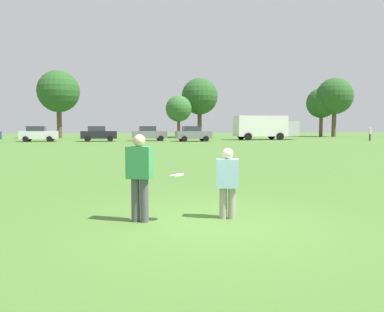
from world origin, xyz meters
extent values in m
plane|color=#47702D|center=(0.00, 0.00, 0.00)|extent=(183.52, 183.52, 0.00)
cylinder|color=#4C4C51|center=(-1.36, 0.30, 0.42)|extent=(0.16, 0.16, 0.84)
cylinder|color=#4C4C51|center=(-1.19, 0.23, 0.42)|extent=(0.16, 0.16, 0.84)
cube|color=#338C4C|center=(-1.28, 0.26, 1.15)|extent=(0.54, 0.43, 0.61)
sphere|color=#D8AD8C|center=(-1.28, 0.26, 1.56)|extent=(0.23, 0.23, 0.23)
cylinder|color=gray|center=(0.53, 0.19, 0.31)|extent=(0.15, 0.15, 0.62)
cylinder|color=gray|center=(0.37, 0.24, 0.31)|extent=(0.15, 0.15, 0.62)
cube|color=#9EC6E5|center=(0.45, 0.21, 0.91)|extent=(0.49, 0.36, 0.57)
sphere|color=beige|center=(0.45, 0.21, 1.29)|extent=(0.22, 0.22, 0.22)
cylinder|color=white|center=(-0.58, 0.14, 0.90)|extent=(0.27, 0.27, 0.07)
cube|color=#D8590C|center=(2.90, 8.75, 0.01)|extent=(0.32, 0.32, 0.03)
cone|color=orange|center=(2.90, 8.75, 0.26)|extent=(0.24, 0.24, 0.45)
cube|color=silver|center=(-11.24, 40.76, 0.78)|extent=(4.25, 1.93, 0.90)
cube|color=#2D333D|center=(-11.49, 40.75, 1.50)|extent=(2.05, 1.70, 0.64)
cylinder|color=black|center=(-9.97, 41.80, 0.33)|extent=(0.67, 0.24, 0.66)
cylinder|color=black|center=(-9.91, 39.80, 0.33)|extent=(0.67, 0.24, 0.66)
cylinder|color=black|center=(-12.57, 41.72, 0.33)|extent=(0.67, 0.24, 0.66)
cylinder|color=black|center=(-12.51, 39.72, 0.33)|extent=(0.67, 0.24, 0.66)
cube|color=black|center=(-4.29, 40.23, 0.78)|extent=(4.25, 1.93, 0.90)
cube|color=#2D333D|center=(-4.54, 40.22, 1.50)|extent=(2.05, 1.70, 0.64)
cylinder|color=black|center=(-3.02, 41.27, 0.33)|extent=(0.67, 0.24, 0.66)
cylinder|color=black|center=(-2.95, 39.27, 0.33)|extent=(0.67, 0.24, 0.66)
cylinder|color=black|center=(-5.62, 41.19, 0.33)|extent=(0.67, 0.24, 0.66)
cylinder|color=black|center=(-5.56, 39.19, 0.33)|extent=(0.67, 0.24, 0.66)
cube|color=slate|center=(1.79, 40.62, 0.78)|extent=(4.25, 1.93, 0.90)
cube|color=#2D333D|center=(1.54, 40.62, 1.50)|extent=(2.05, 1.70, 0.64)
cylinder|color=black|center=(3.06, 41.66, 0.33)|extent=(0.67, 0.24, 0.66)
cylinder|color=black|center=(3.12, 39.67, 0.33)|extent=(0.67, 0.24, 0.66)
cylinder|color=black|center=(0.46, 41.58, 0.33)|extent=(0.67, 0.24, 0.66)
cylinder|color=black|center=(0.52, 39.59, 0.33)|extent=(0.67, 0.24, 0.66)
cube|color=slate|center=(6.87, 38.06, 0.78)|extent=(4.25, 1.93, 0.90)
cube|color=#2D333D|center=(6.62, 38.05, 1.50)|extent=(2.05, 1.70, 0.64)
cylinder|color=black|center=(8.14, 39.10, 0.33)|extent=(0.67, 0.24, 0.66)
cylinder|color=black|center=(8.20, 37.10, 0.33)|extent=(0.67, 0.24, 0.66)
cylinder|color=black|center=(5.54, 39.02, 0.33)|extent=(0.67, 0.24, 0.66)
cylinder|color=black|center=(5.60, 37.02, 0.33)|extent=(0.67, 0.24, 0.66)
cube|color=white|center=(16.54, 41.38, 1.83)|extent=(6.87, 2.71, 2.70)
cube|color=#B2B2B7|center=(20.74, 41.51, 1.48)|extent=(1.87, 2.35, 2.00)
cylinder|color=black|center=(18.71, 42.82, 0.48)|extent=(0.97, 0.31, 0.96)
cylinder|color=black|center=(18.80, 40.08, 0.48)|extent=(0.97, 0.31, 0.96)
cylinder|color=black|center=(14.29, 42.68, 0.48)|extent=(0.97, 0.31, 0.96)
cylinder|color=black|center=(14.38, 39.94, 0.48)|extent=(0.97, 0.31, 0.96)
cylinder|color=#4C4C51|center=(29.02, 36.02, 0.41)|extent=(0.15, 0.15, 0.82)
cylinder|color=#4C4C51|center=(29.06, 36.19, 0.41)|extent=(0.15, 0.15, 0.82)
cube|color=silver|center=(29.04, 36.11, 1.12)|extent=(0.35, 0.49, 0.58)
sphere|color=beige|center=(29.04, 36.11, 1.51)|extent=(0.22, 0.22, 0.22)
cylinder|color=brown|center=(-10.82, 53.45, 2.19)|extent=(0.73, 0.73, 4.37)
sphere|color=#285623|center=(-10.82, 53.45, 7.03)|extent=(6.25, 6.25, 6.25)
cylinder|color=brown|center=(6.99, 51.01, 1.39)|extent=(0.46, 0.46, 2.78)
sphere|color=#33662D|center=(6.99, 51.01, 4.47)|extent=(3.98, 3.98, 3.98)
cylinder|color=brown|center=(10.94, 54.32, 2.07)|extent=(0.69, 0.69, 4.13)
sphere|color=#285623|center=(10.94, 54.32, 6.64)|extent=(5.90, 5.90, 5.90)
cylinder|color=brown|center=(32.39, 54.26, 1.81)|extent=(0.60, 0.60, 3.62)
sphere|color=#285623|center=(32.39, 54.26, 5.81)|extent=(5.17, 5.17, 5.17)
cylinder|color=brown|center=(33.96, 52.80, 2.14)|extent=(0.71, 0.71, 4.29)
sphere|color=#285623|center=(33.96, 52.80, 6.89)|extent=(6.12, 6.12, 6.12)
camera|label=1|loc=(-1.60, -7.04, 1.84)|focal=35.81mm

